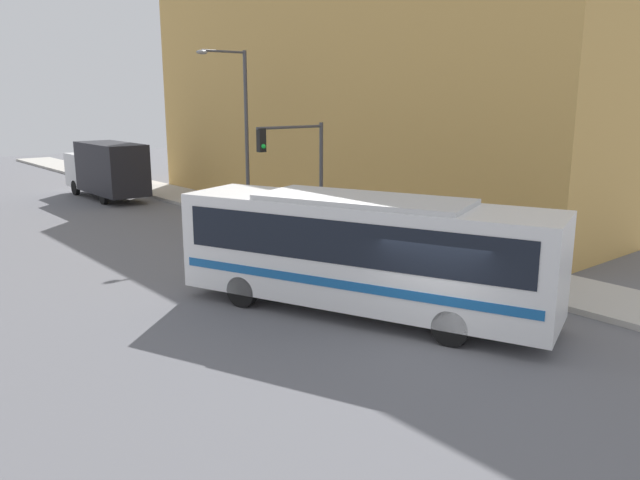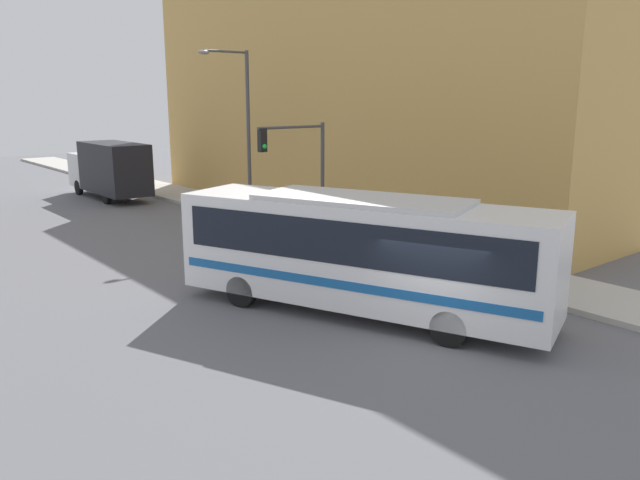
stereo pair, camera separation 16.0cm
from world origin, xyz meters
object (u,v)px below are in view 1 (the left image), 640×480
object	(u,v)px
delivery_truck	(106,169)
parking_meter	(326,215)
traffic_light_pole	(299,159)
pedestrian_near_corner	(322,205)
city_bus	(362,248)
fire_hydrant	(451,258)
street_lamp	(241,120)

from	to	relation	value
delivery_truck	parking_meter	xyz separation A→B (m)	(2.68, -16.83, -0.70)
traffic_light_pole	parking_meter	bearing A→B (deg)	-24.47
parking_meter	pedestrian_near_corner	bearing A→B (deg)	53.73
city_bus	fire_hydrant	size ratio (longest dim) A/B	14.05
city_bus	parking_meter	distance (m)	9.09
delivery_truck	pedestrian_near_corner	world-z (taller)	delivery_truck
delivery_truck	pedestrian_near_corner	size ratio (longest dim) A/B	4.42
city_bus	street_lamp	distance (m)	14.88
delivery_truck	street_lamp	world-z (taller)	street_lamp
traffic_light_pole	city_bus	bearing A→B (deg)	-116.87
fire_hydrant	pedestrian_near_corner	world-z (taller)	pedestrian_near_corner
delivery_truck	traffic_light_pole	world-z (taller)	traffic_light_pole
city_bus	delivery_truck	size ratio (longest dim) A/B	1.38
city_bus	pedestrian_near_corner	size ratio (longest dim) A/B	6.11
delivery_truck	fire_hydrant	size ratio (longest dim) A/B	10.17
pedestrian_near_corner	delivery_truck	bearing A→B (deg)	106.23
traffic_light_pole	street_lamp	distance (m)	5.96
delivery_truck	pedestrian_near_corner	xyz separation A→B (m)	(4.27, -14.66, -0.72)
city_bus	street_lamp	size ratio (longest dim) A/B	1.35
city_bus	traffic_light_pole	xyz separation A→B (m)	(4.04, 7.97, 1.56)
delivery_truck	fire_hydrant	xyz separation A→B (m)	(2.68, -23.41, -1.24)
traffic_light_pole	delivery_truck	bearing A→B (deg)	95.70
fire_hydrant	traffic_light_pole	world-z (taller)	traffic_light_pole
traffic_light_pole	parking_meter	size ratio (longest dim) A/B	3.51
street_lamp	pedestrian_near_corner	size ratio (longest dim) A/B	4.51
fire_hydrant	street_lamp	xyz separation A→B (m)	(-0.07, 12.78, 4.25)
city_bus	delivery_truck	xyz separation A→B (m)	(2.41, 24.33, -0.09)
fire_hydrant	parking_meter	distance (m)	6.60
city_bus	fire_hydrant	bearing A→B (deg)	-11.54
delivery_truck	street_lamp	distance (m)	11.35
city_bus	parking_meter	world-z (taller)	city_bus
delivery_truck	street_lamp	size ratio (longest dim) A/B	0.98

